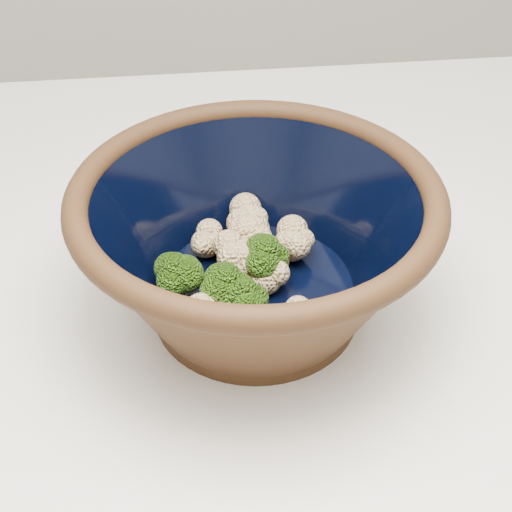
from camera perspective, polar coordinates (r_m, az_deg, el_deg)
mixing_bowl at (r=0.60m, az=-0.00°, el=0.96°), size 0.39×0.39×0.13m
vegetable_pile at (r=0.62m, az=-1.18°, el=-0.66°), size 0.14×0.17×0.05m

